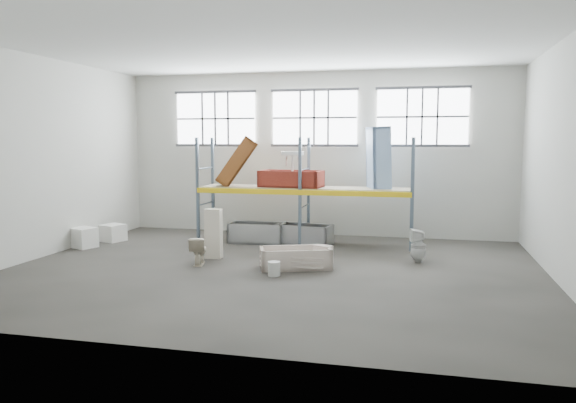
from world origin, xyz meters
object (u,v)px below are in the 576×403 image
(steel_tub_left, at_px, (257,233))
(steel_tub_right, at_px, (304,234))
(bathtub_beige, at_px, (295,258))
(bucket, at_px, (274,269))
(blue_tub_upright, at_px, (378,159))
(rust_tub_flat, at_px, (291,179))
(toilet_beige, at_px, (199,251))
(cistern_tall, at_px, (214,234))
(carton_near, at_px, (83,238))
(toilet_white, at_px, (418,246))

(steel_tub_left, bearing_deg, steel_tub_right, 2.37)
(bathtub_beige, relative_size, bucket, 5.13)
(steel_tub_left, xyz_separation_m, steel_tub_right, (1.37, 0.06, -0.01))
(steel_tub_left, height_order, blue_tub_upright, blue_tub_upright)
(bathtub_beige, distance_m, blue_tub_upright, 4.31)
(bathtub_beige, bearing_deg, steel_tub_left, 101.50)
(steel_tub_right, bearing_deg, rust_tub_flat, 153.28)
(rust_tub_flat, height_order, bucket, rust_tub_flat)
(toilet_beige, xyz_separation_m, blue_tub_upright, (3.90, 3.54, 2.06))
(rust_tub_flat, distance_m, blue_tub_upright, 2.51)
(toilet_beige, distance_m, blue_tub_upright, 5.66)
(toilet_beige, bearing_deg, rust_tub_flat, -126.21)
(bathtub_beige, xyz_separation_m, steel_tub_right, (-0.40, 2.93, 0.05))
(bathtub_beige, height_order, steel_tub_right, steel_tub_right)
(toilet_beige, height_order, bucket, toilet_beige)
(toilet_beige, relative_size, cistern_tall, 0.54)
(bathtub_beige, distance_m, carton_near, 6.29)
(toilet_white, bearing_deg, bucket, -67.10)
(bathtub_beige, xyz_separation_m, rust_tub_flat, (-0.84, 3.14, 1.58))
(steel_tub_right, bearing_deg, bucket, -88.16)
(bathtub_beige, height_order, cistern_tall, cistern_tall)
(cistern_tall, bearing_deg, steel_tub_right, 50.03)
(toilet_white, bearing_deg, blue_tub_upright, -163.42)
(steel_tub_left, xyz_separation_m, rust_tub_flat, (0.94, 0.27, 1.53))
(toilet_beige, xyz_separation_m, bucket, (2.02, -0.67, -0.18))
(toilet_white, distance_m, steel_tub_left, 4.78)
(steel_tub_right, bearing_deg, toilet_white, -27.49)
(bathtub_beige, relative_size, steel_tub_left, 1.02)
(toilet_beige, bearing_deg, carton_near, -29.83)
(steel_tub_left, distance_m, carton_near, 4.78)
(steel_tub_left, relative_size, rust_tub_flat, 0.89)
(toilet_beige, bearing_deg, steel_tub_left, -112.24)
(carton_near, bearing_deg, blue_tub_upright, 16.48)
(bathtub_beige, height_order, rust_tub_flat, rust_tub_flat)
(toilet_white, height_order, rust_tub_flat, rust_tub_flat)
(steel_tub_left, height_order, carton_near, steel_tub_left)
(bathtub_beige, relative_size, carton_near, 2.53)
(rust_tub_flat, relative_size, carton_near, 2.78)
(toilet_beige, xyz_separation_m, toilet_white, (5.04, 1.45, 0.07))
(rust_tub_flat, bearing_deg, cistern_tall, -118.38)
(steel_tub_right, relative_size, carton_near, 2.42)
(blue_tub_upright, bearing_deg, steel_tub_left, -171.47)
(toilet_beige, distance_m, toilet_white, 5.25)
(cistern_tall, distance_m, blue_tub_upright, 5.04)
(toilet_beige, height_order, rust_tub_flat, rust_tub_flat)
(cistern_tall, bearing_deg, rust_tub_flat, 59.47)
(toilet_white, height_order, steel_tub_left, toilet_white)
(steel_tub_right, height_order, blue_tub_upright, blue_tub_upright)
(toilet_beige, relative_size, rust_tub_flat, 0.38)
(rust_tub_flat, relative_size, bucket, 5.63)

